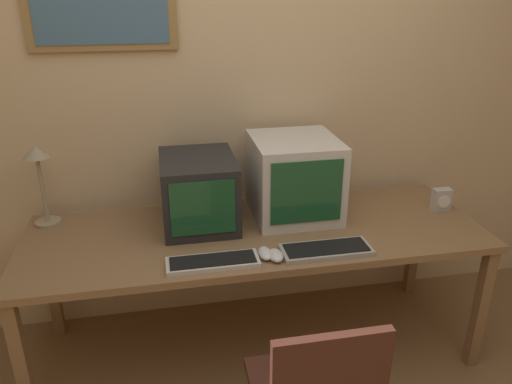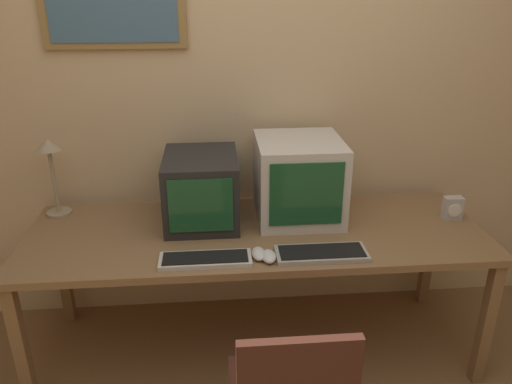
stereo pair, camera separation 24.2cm
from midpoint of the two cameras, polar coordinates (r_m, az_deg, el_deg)
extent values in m
cube|color=#D1B284|center=(2.76, -4.51, 10.79)|extent=(8.00, 0.05, 2.60)
cube|color=olive|center=(2.67, -20.08, 19.68)|extent=(0.72, 0.02, 0.44)
cube|color=#42667F|center=(2.65, -20.12, 19.66)|extent=(0.63, 0.01, 0.38)
cube|color=olive|center=(2.51, -2.76, -4.82)|extent=(2.28, 0.79, 0.04)
cube|color=olive|center=(2.53, -27.80, -17.50)|extent=(0.06, 0.06, 0.69)
cube|color=olive|center=(2.79, 21.98, -12.35)|extent=(0.06, 0.06, 0.69)
cube|color=olive|center=(3.08, -24.51, -9.26)|extent=(0.06, 0.06, 0.69)
cube|color=olive|center=(3.29, 15.65, -5.76)|extent=(0.06, 0.06, 0.69)
cube|color=black|center=(2.55, -9.30, 0.08)|extent=(0.37, 0.45, 0.35)
cube|color=#194C28|center=(2.33, -9.05, -1.92)|extent=(0.30, 0.01, 0.27)
cube|color=beige|center=(2.60, 1.74, 1.67)|extent=(0.43, 0.45, 0.42)
cube|color=#194C28|center=(2.39, 2.96, -0.11)|extent=(0.36, 0.01, 0.32)
cube|color=beige|center=(2.23, -8.08, -8.05)|extent=(0.41, 0.14, 0.02)
cube|color=black|center=(2.22, -8.10, -7.77)|extent=(0.38, 0.11, 0.00)
cube|color=#A8A399|center=(2.31, 5.06, -6.69)|extent=(0.42, 0.16, 0.02)
cube|color=black|center=(2.31, 5.07, -6.41)|extent=(0.38, 0.13, 0.00)
ellipsoid|color=silver|center=(2.24, -0.83, -7.34)|extent=(0.07, 0.11, 0.04)
ellipsoid|color=silver|center=(2.26, -2.04, -7.11)|extent=(0.06, 0.11, 0.04)
cube|color=#B7B2AD|center=(2.83, 18.17, -0.89)|extent=(0.10, 0.05, 0.12)
cylinder|color=white|center=(2.81, 18.46, -1.13)|extent=(0.07, 0.00, 0.07)
cylinder|color=tan|center=(2.83, -24.95, -3.20)|extent=(0.13, 0.13, 0.02)
cylinder|color=tan|center=(2.76, -25.57, 0.26)|extent=(0.02, 0.02, 0.35)
cone|color=tan|center=(2.70, -26.28, 4.13)|extent=(0.13, 0.13, 0.06)
camera|label=1|loc=(0.12, -92.86, -1.21)|focal=35.00mm
camera|label=2|loc=(0.12, 87.14, 1.21)|focal=35.00mm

